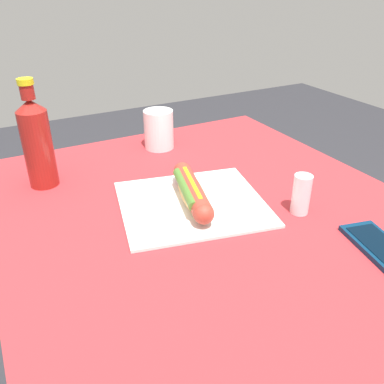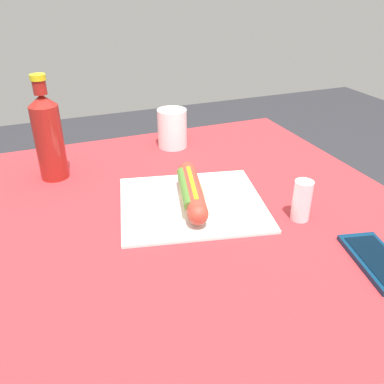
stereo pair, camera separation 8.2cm
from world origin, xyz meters
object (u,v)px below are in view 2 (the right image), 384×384
cell_phone (378,261)px  drinking_cup (172,128)px  hot_dog (192,191)px  soda_bottle (48,135)px  salt_shaker (302,200)px

cell_phone → drinking_cup: (0.61, 0.15, 0.05)m
cell_phone → drinking_cup: bearing=13.9°
hot_dog → drinking_cup: size_ratio=2.12×
cell_phone → soda_bottle: bearing=41.5°
salt_shaker → soda_bottle: bearing=49.5°
cell_phone → salt_shaker: (0.16, 0.04, 0.04)m
soda_bottle → drinking_cup: soda_bottle is taller
hot_dog → drinking_cup: 0.32m
soda_bottle → salt_shaker: size_ratio=2.91×
salt_shaker → cell_phone: bearing=-166.4°
salt_shaker → hot_dog: bearing=54.4°
cell_phone → hot_dog: bearing=36.7°
cell_phone → soda_bottle: 0.71m
soda_bottle → salt_shaker: soda_bottle is taller
cell_phone → salt_shaker: size_ratio=1.97×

